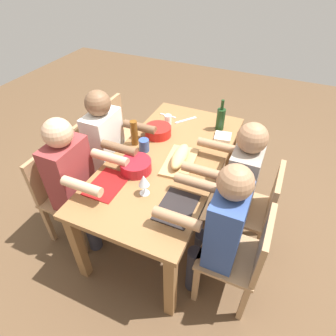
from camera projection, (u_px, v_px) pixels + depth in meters
ground_plane at (168, 217)px, 2.77m from camera, size 8.00×8.00×0.00m
dining_table at (168, 166)px, 2.35m from camera, size 1.72×0.86×0.74m
chair_far_right at (242, 256)px, 1.90m from camera, size 0.40×0.40×0.85m
diner_far_right at (220, 226)px, 1.81m from camera, size 0.41×0.53×1.20m
chair_far_center at (256, 207)px, 2.23m from camera, size 0.40×0.40×0.85m
diner_far_center at (237, 181)px, 2.15m from camera, size 0.41×0.53×1.20m
chair_near_right at (62, 191)px, 2.36m from camera, size 0.40×0.40×0.85m
diner_near_right at (75, 178)px, 2.17m from camera, size 0.41×0.53×1.20m
chair_near_left at (121, 134)px, 3.03m from camera, size 0.40×0.40×0.85m
chair_near_center at (95, 159)px, 2.69m from camera, size 0.40×0.40×0.85m
diner_near_center at (109, 145)px, 2.50m from camera, size 0.41×0.53×1.20m
serving_bowl_pasta at (136, 165)px, 2.14m from camera, size 0.24×0.24×0.09m
serving_bowl_greens at (158, 130)px, 2.51m from camera, size 0.23×0.23×0.09m
cutting_board at (180, 162)px, 2.24m from camera, size 0.42×0.26×0.02m
bread_loaf at (180, 156)px, 2.20m from camera, size 0.33×0.14×0.09m
wine_bottle at (221, 119)px, 2.56m from camera, size 0.08×0.08×0.29m
beer_bottle at (134, 133)px, 2.37m from camera, size 0.06×0.06×0.22m
wine_glass at (144, 181)px, 1.91m from camera, size 0.08×0.08×0.17m
placemat_far_right at (177, 207)px, 1.88m from camera, size 0.32×0.23×0.01m
placemat_near_right at (107, 185)px, 2.05m from camera, size 0.32×0.23×0.01m
cup_near_left at (168, 120)px, 2.67m from camera, size 0.07×0.07×0.09m
fork_near_left at (168, 116)px, 2.81m from camera, size 0.03×0.17×0.01m
cup_near_center at (144, 145)px, 2.34m from camera, size 0.08×0.08×0.11m
carving_knife at (186, 120)px, 2.74m from camera, size 0.20×0.16×0.01m
napkin_stack at (223, 137)px, 2.51m from camera, size 0.16×0.16×0.02m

